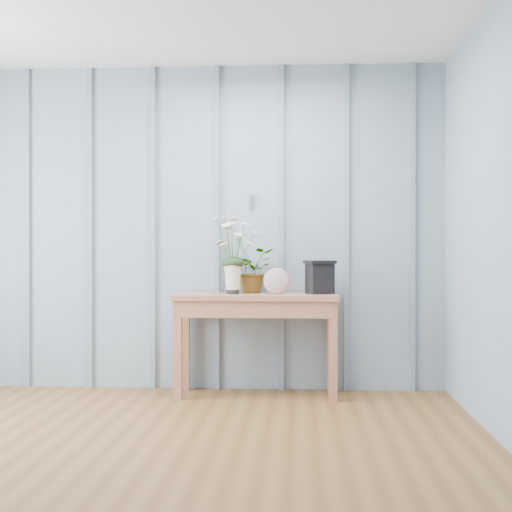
# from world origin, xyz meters

# --- Properties ---
(ground) EXTENTS (4.50, 4.50, 0.00)m
(ground) POSITION_xyz_m (0.00, 0.00, 0.00)
(ground) COLOR brown
(ground) RESTS_ON ground
(room_shell) EXTENTS (4.00, 4.50, 2.50)m
(room_shell) POSITION_xyz_m (0.00, 0.92, 1.99)
(room_shell) COLOR #8599AA
(room_shell) RESTS_ON ground
(sideboard) EXTENTS (1.20, 0.45, 0.75)m
(sideboard) POSITION_xyz_m (0.57, 1.99, 0.64)
(sideboard) COLOR #9E6245
(sideboard) RESTS_ON ground
(daisy_vase) EXTENTS (0.42, 0.32, 0.60)m
(daisy_vase) POSITION_xyz_m (0.40, 1.97, 1.12)
(daisy_vase) COLOR black
(daisy_vase) RESTS_ON sideboard
(spider_plant) EXTENTS (0.40, 0.39, 0.34)m
(spider_plant) POSITION_xyz_m (0.53, 2.14, 0.92)
(spider_plant) COLOR #1A3416
(spider_plant) RESTS_ON sideboard
(felt_disc_vessel) EXTENTS (0.19, 0.06, 0.19)m
(felt_disc_vessel) POSITION_xyz_m (0.72, 1.96, 0.85)
(felt_disc_vessel) COLOR #8A5468
(felt_disc_vessel) RESTS_ON sideboard
(carved_box) EXTENTS (0.25, 0.23, 0.25)m
(carved_box) POSITION_xyz_m (1.04, 2.03, 0.88)
(carved_box) COLOR black
(carved_box) RESTS_ON sideboard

